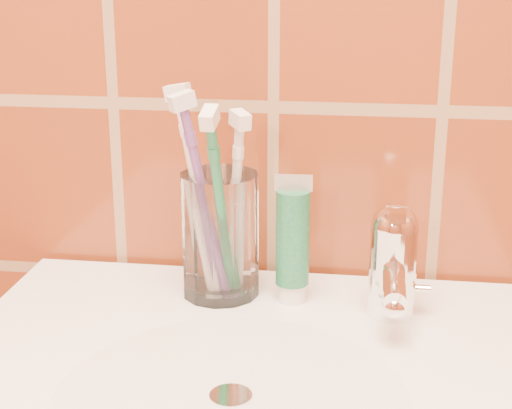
# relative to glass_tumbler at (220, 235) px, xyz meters

# --- Properties ---
(glass_tumbler) EXTENTS (0.09, 0.09, 0.14)m
(glass_tumbler) POSITION_rel_glass_tumbler_xyz_m (0.00, 0.00, 0.00)
(glass_tumbler) COLOR white
(glass_tumbler) RESTS_ON pedestal_sink
(toothpaste_tube) EXTENTS (0.04, 0.04, 0.14)m
(toothpaste_tube) POSITION_rel_glass_tumbler_xyz_m (0.08, -0.01, -0.00)
(toothpaste_tube) COLOR white
(toothpaste_tube) RESTS_ON pedestal_sink
(faucet) EXTENTS (0.05, 0.11, 0.12)m
(faucet) POSITION_rel_glass_tumbler_xyz_m (0.18, -0.03, -0.00)
(faucet) COLOR white
(faucet) RESTS_ON pedestal_sink
(toothbrush_0) EXTENTS (0.08, 0.09, 0.22)m
(toothbrush_0) POSITION_rel_glass_tumbler_xyz_m (0.02, -0.00, 0.03)
(toothbrush_0) COLOR white
(toothbrush_0) RESTS_ON glass_tumbler
(toothbrush_1) EXTENTS (0.04, 0.17, 0.24)m
(toothbrush_1) POSITION_rel_glass_tumbler_xyz_m (0.01, -0.04, 0.04)
(toothbrush_1) COLOR #207849
(toothbrush_1) RESTS_ON glass_tumbler
(toothbrush_2) EXTENTS (0.12, 0.11, 0.24)m
(toothbrush_2) POSITION_rel_glass_tumbler_xyz_m (-0.01, -0.02, 0.04)
(toothbrush_2) COLOR #714390
(toothbrush_2) RESTS_ON glass_tumbler
(toothbrush_3) EXTENTS (0.08, 0.07, 0.24)m
(toothbrush_3) POSITION_rel_glass_tumbler_xyz_m (-0.02, -0.01, 0.05)
(toothbrush_3) COLOR white
(toothbrush_3) RESTS_ON glass_tumbler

